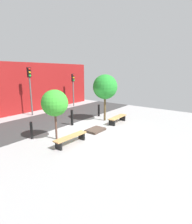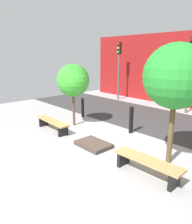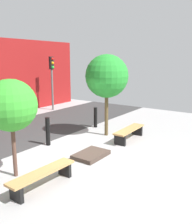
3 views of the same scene
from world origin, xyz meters
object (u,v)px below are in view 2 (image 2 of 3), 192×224
at_px(planter_bed, 93,144).
at_px(bench_left, 53,123).
at_px(bollard_far_left, 83,108).
at_px(bollard_left, 131,120).
at_px(tree_behind_right_bench, 176,77).
at_px(traffic_light_mid_west, 191,62).
at_px(tree_behind_left_bench, 73,80).
at_px(traffic_light_west, 119,61).
at_px(bench_right, 147,164).

bearing_deg(planter_bed, bench_left, -175.11).
xyz_separation_m(bollard_far_left, bollard_left, (3.12, 0.00, 0.06)).
bearing_deg(tree_behind_right_bench, traffic_light_mid_west, 112.04).
height_order(tree_behind_left_bench, traffic_light_west, traffic_light_west).
xyz_separation_m(tree_behind_left_bench, bollard_far_left, (-0.78, 1.12, -1.52)).
distance_m(planter_bed, bollard_far_left, 3.73).
height_order(bench_left, bollard_left, bollard_left).
xyz_separation_m(bench_left, bench_right, (4.68, 0.00, 0.01)).
bearing_deg(tree_behind_right_bench, bench_right, -90.00).
bearing_deg(traffic_light_mid_west, bollard_left, -90.00).
relative_size(traffic_light_west, traffic_light_mid_west, 0.99).
bearing_deg(bollard_left, traffic_light_mid_west, 90.00).
relative_size(tree_behind_left_bench, traffic_light_mid_west, 0.69).
bearing_deg(bollard_left, tree_behind_right_bench, -25.52).
bearing_deg(traffic_light_west, tree_behind_right_bench, -38.31).
xyz_separation_m(tree_behind_left_bench, traffic_light_west, (-2.64, 5.78, 0.66)).
relative_size(bench_left, bollard_far_left, 2.04).
xyz_separation_m(bollard_far_left, traffic_light_west, (-1.86, 4.66, 2.18)).
bearing_deg(planter_bed, bollard_left, 90.00).
distance_m(tree_behind_right_bench, bollard_far_left, 5.93).
bearing_deg(bollard_far_left, traffic_light_mid_west, 56.24).
bearing_deg(bench_left, bollard_left, 44.92).
xyz_separation_m(bench_left, bollard_far_left, (-0.78, 2.22, 0.16)).
bearing_deg(tree_behind_right_bench, bench_left, -166.78).
height_order(tree_behind_left_bench, bollard_left, tree_behind_left_bench).
bearing_deg(bench_right, bollard_far_left, 156.42).
relative_size(bollard_far_left, bollard_left, 0.90).
height_order(bench_left, traffic_light_west, traffic_light_west).
distance_m(bollard_left, traffic_light_mid_west, 5.14).
distance_m(bench_right, traffic_light_west, 10.31).
bearing_deg(bench_left, planter_bed, 6.36).
height_order(tree_behind_right_bench, traffic_light_mid_west, traffic_light_mid_west).
xyz_separation_m(planter_bed, tree_behind_right_bench, (2.34, 0.90, 2.44)).
bearing_deg(bench_right, bollard_left, 135.08).
distance_m(bench_left, traffic_light_west, 7.73).
bearing_deg(traffic_light_west, bollard_far_left, -68.27).
distance_m(bench_left, bollard_left, 3.23).
height_order(bench_right, traffic_light_mid_west, traffic_light_mid_west).
bearing_deg(traffic_light_mid_west, traffic_light_west, -180.00).
bearing_deg(bench_right, tree_behind_right_bench, 88.52).
relative_size(planter_bed, traffic_light_mid_west, 0.30).
xyz_separation_m(bench_right, traffic_light_mid_west, (-2.34, 6.88, 2.36)).
bearing_deg(bollard_far_left, traffic_light_west, 111.73).
height_order(planter_bed, tree_behind_right_bench, tree_behind_right_bench).
xyz_separation_m(planter_bed, bollard_far_left, (-3.12, 2.02, 0.41)).
xyz_separation_m(bollard_left, traffic_light_mid_west, (0.00, 4.66, 2.16)).
height_order(bench_right, bollard_left, bollard_left).
relative_size(tree_behind_left_bench, traffic_light_west, 0.70).
relative_size(tree_behind_left_bench, tree_behind_right_bench, 0.80).
bearing_deg(bench_left, tree_behind_left_bench, 91.48).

